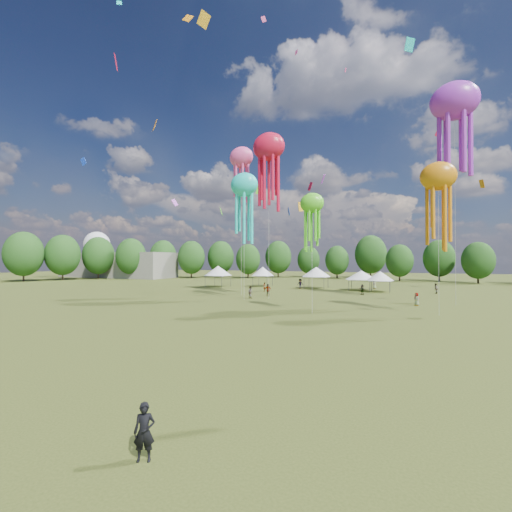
% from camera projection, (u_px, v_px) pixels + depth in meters
% --- Properties ---
extents(ground, '(300.00, 300.00, 0.00)m').
position_uv_depth(ground, '(70.00, 390.00, 14.56)').
color(ground, '#384416').
rests_on(ground, ground).
extents(observer_main, '(0.71, 0.62, 1.63)m').
position_uv_depth(observer_main, '(144.00, 432.00, 9.40)').
color(observer_main, black).
rests_on(observer_main, ground).
extents(spectator_near, '(1.04, 0.93, 1.76)m').
position_uv_depth(spectator_near, '(250.00, 292.00, 49.21)').
color(spectator_near, gray).
rests_on(spectator_near, ground).
extents(spectators_far, '(28.55, 24.10, 1.93)m').
position_uv_depth(spectators_far, '(342.00, 287.00, 57.94)').
color(spectators_far, gray).
rests_on(spectators_far, ground).
extents(festival_tents, '(37.19, 10.25, 4.44)m').
position_uv_depth(festival_tents, '(298.00, 273.00, 66.37)').
color(festival_tents, '#47474C').
rests_on(festival_tents, ground).
extents(show_kites, '(34.67, 16.69, 28.36)m').
position_uv_depth(show_kites, '(340.00, 159.00, 45.20)').
color(show_kites, '#1AE4DD').
rests_on(show_kites, ground).
extents(small_kites, '(73.88, 61.71, 46.05)m').
position_uv_depth(small_kites, '(309.00, 92.00, 51.66)').
color(small_kites, '#1AE4DD').
rests_on(small_kites, ground).
extents(treeline, '(201.57, 95.24, 13.43)m').
position_uv_depth(treeline, '(315.00, 256.00, 73.55)').
color(treeline, '#38281C').
rests_on(treeline, ground).
extents(hangar, '(40.00, 12.00, 8.00)m').
position_uv_depth(hangar, '(117.00, 265.00, 109.27)').
color(hangar, gray).
rests_on(hangar, ground).
extents(radome, '(9.00, 9.00, 16.00)m').
position_uv_depth(radome, '(97.00, 248.00, 121.20)').
color(radome, white).
rests_on(radome, ground).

